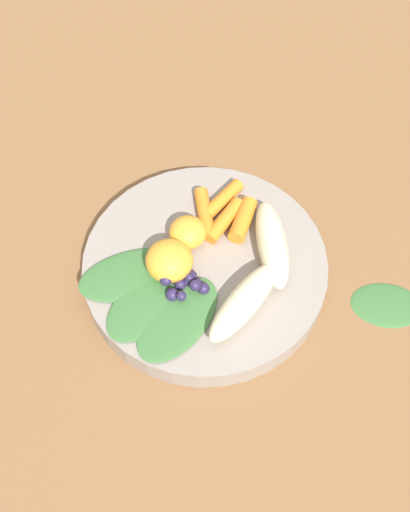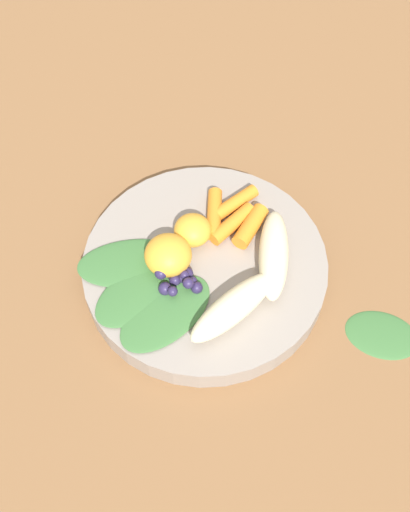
{
  "view_description": "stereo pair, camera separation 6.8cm",
  "coord_description": "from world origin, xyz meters",
  "px_view_note": "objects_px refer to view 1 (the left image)",
  "views": [
    {
      "loc": [
        0.09,
        -0.36,
        0.62
      ],
      "look_at": [
        0.0,
        0.0,
        0.04
      ],
      "focal_mm": 43.87,
      "sensor_mm": 36.0,
      "label": 1
    },
    {
      "loc": [
        0.16,
        -0.34,
        0.62
      ],
      "look_at": [
        0.0,
        0.0,
        0.04
      ],
      "focal_mm": 43.87,
      "sensor_mm": 36.0,
      "label": 2
    }
  ],
  "objects_px": {
    "banana_peeled_left": "(272,244)",
    "banana_peeled_right": "(244,301)",
    "bowl": "(205,268)",
    "orange_segment_near": "(169,261)",
    "kale_leaf_stray": "(387,304)"
  },
  "relations": [
    {
      "from": "banana_peeled_left",
      "to": "banana_peeled_right",
      "type": "distance_m",
      "value": 0.08
    },
    {
      "from": "bowl",
      "to": "orange_segment_near",
      "type": "xyz_separation_m",
      "value": [
        -0.03,
        -0.02,
        0.03
      ]
    },
    {
      "from": "banana_peeled_right",
      "to": "orange_segment_near",
      "type": "height_order",
      "value": "orange_segment_near"
    },
    {
      "from": "bowl",
      "to": "orange_segment_near",
      "type": "bearing_deg",
      "value": -148.33
    },
    {
      "from": "orange_segment_near",
      "to": "kale_leaf_stray",
      "type": "height_order",
      "value": "orange_segment_near"
    },
    {
      "from": "kale_leaf_stray",
      "to": "orange_segment_near",
      "type": "bearing_deg",
      "value": 178.96
    },
    {
      "from": "banana_peeled_left",
      "to": "bowl",
      "type": "bearing_deg",
      "value": 93.37
    },
    {
      "from": "bowl",
      "to": "banana_peeled_left",
      "type": "distance_m",
      "value": 0.08
    },
    {
      "from": "orange_segment_near",
      "to": "kale_leaf_stray",
      "type": "distance_m",
      "value": 0.25
    },
    {
      "from": "orange_segment_near",
      "to": "kale_leaf_stray",
      "type": "xyz_separation_m",
      "value": [
        0.24,
        0.03,
        -0.05
      ]
    },
    {
      "from": "banana_peeled_left",
      "to": "kale_leaf_stray",
      "type": "height_order",
      "value": "banana_peeled_left"
    },
    {
      "from": "banana_peeled_left",
      "to": "orange_segment_near",
      "type": "height_order",
      "value": "orange_segment_near"
    },
    {
      "from": "bowl",
      "to": "banana_peeled_right",
      "type": "bearing_deg",
      "value": -41.49
    },
    {
      "from": "banana_peeled_right",
      "to": "orange_segment_near",
      "type": "distance_m",
      "value": 0.09
    },
    {
      "from": "kale_leaf_stray",
      "to": "banana_peeled_right",
      "type": "bearing_deg",
      "value": -167.38
    }
  ]
}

